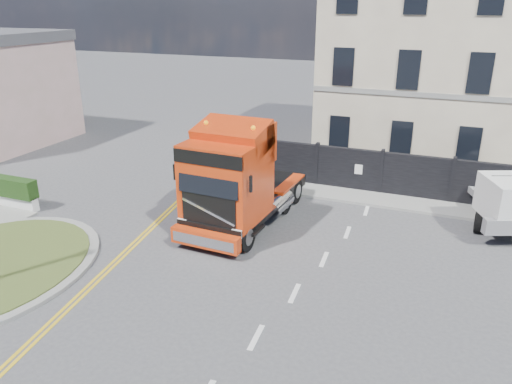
% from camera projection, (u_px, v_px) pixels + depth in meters
% --- Properties ---
extents(ground, '(120.00, 120.00, 0.00)m').
position_uv_depth(ground, '(213.00, 269.00, 16.48)').
color(ground, '#424244').
rests_on(ground, ground).
extents(hoarding_fence, '(18.80, 0.25, 2.00)m').
position_uv_depth(hoarding_fence, '(441.00, 180.00, 21.62)').
color(hoarding_fence, black).
rests_on(hoarding_fence, ground).
extents(georgian_building, '(12.30, 10.30, 12.80)m').
position_uv_depth(georgian_building, '(449.00, 51.00, 26.59)').
color(georgian_building, beige).
rests_on(georgian_building, ground).
extents(pavement_far, '(20.00, 1.60, 0.12)m').
position_uv_depth(pavement_far, '(423.00, 206.00, 21.37)').
color(pavement_far, gray).
rests_on(pavement_far, ground).
extents(truck, '(2.90, 7.06, 4.16)m').
position_uv_depth(truck, '(235.00, 183.00, 18.73)').
color(truck, black).
rests_on(truck, ground).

